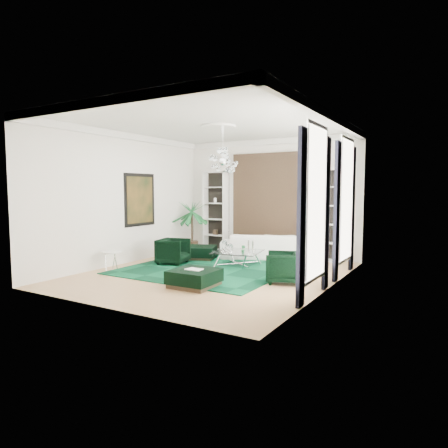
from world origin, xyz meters
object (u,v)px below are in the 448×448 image
Objects in this scene: sofa at (263,246)px; side_table at (112,261)px; ottoman_front at (194,278)px; palm at (192,219)px; armchair_left at (173,251)px; coffee_table at (238,259)px; ottoman_side at (201,253)px; armchair_right at (284,267)px.

side_table is at bearing 30.43° from sofa.
palm reaches higher than ottoman_front.
coffee_table is at bearing -82.35° from armchair_left.
palm is at bearing 135.18° from ottoman_side.
sofa is 5.05× the size of side_table.
palm is at bearing 8.43° from armchair_left.
ottoman_front is (-1.58, -1.35, -0.17)m from armchair_right.
armchair_left is 1.13m from ottoman_side.
armchair_left is 1.90m from coffee_table.
armchair_left is 2.43m from palm.
armchair_right is 4.61m from side_table.
sofa is at bearing 87.79° from coffee_table.
armchair_left is 2.84m from ottoman_front.
sofa is 4.66m from side_table.
side_table is at bearing 173.20° from ottoman_front.
ottoman_front is at bearing -83.24° from coffee_table.
palm reaches higher than side_table.
side_table is (-0.85, -1.57, -0.12)m from armchair_left.
coffee_table is 1.38× the size of ottoman_side.
coffee_table is at bearing 96.76° from ottoman_front.
palm is (-2.68, -0.09, 0.75)m from sofa.
ottoman_front is 2.95m from side_table.
armchair_left is 0.36× the size of palm.
armchair_right is 0.83× the size of ottoman_front.
sofa is 2.13× the size of coffee_table.
armchair_right is at bearing 40.63° from ottoman_front.
armchair_right is 0.89× the size of ottoman_side.
armchair_left is 1.79m from side_table.
coffee_table is 1.28× the size of ottoman_front.
palm reaches higher than armchair_right.
armchair_left is at bearing -101.10° from ottoman_side.
side_table is 0.23× the size of palm.
sofa is 3.22× the size of armchair_left.
coffee_table is 3.45m from side_table.
armchair_right is at bearing 98.46° from sofa.
sofa is at bearing 93.38° from ottoman_front.
armchair_right is at bearing -25.90° from ottoman_side.
ottoman_front is (2.08, -1.92, -0.18)m from armchair_left.
armchair_right is at bearing -33.30° from coffee_table.
ottoman_side is at bearing -24.05° from armchair_left.
armchair_left is at bearing 26.25° from sofa.
ottoman_front is (1.86, -3.02, -0.01)m from ottoman_side.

